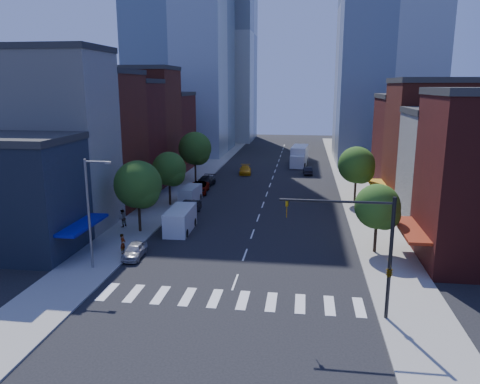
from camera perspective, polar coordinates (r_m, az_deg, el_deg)
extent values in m
plane|color=black|center=(36.57, -0.60, -10.93)|extent=(220.00, 220.00, 0.00)
cube|color=gray|center=(76.56, -5.47, 1.78)|extent=(5.00, 120.00, 0.15)
cube|color=gray|center=(74.93, 13.48, 1.23)|extent=(5.00, 120.00, 0.15)
cube|color=silver|center=(33.88, -1.36, -12.95)|extent=(19.00, 3.00, 0.01)
cube|color=#2E374C|center=(46.30, -26.46, -0.66)|extent=(12.00, 8.00, 10.00)
cube|color=beige|center=(52.34, -22.04, 5.63)|extent=(12.00, 8.00, 18.00)
cube|color=maroon|center=(59.92, -17.96, 5.79)|extent=(12.00, 9.00, 16.00)
cube|color=#4F1713|center=(67.68, -14.83, 6.31)|extent=(12.00, 8.00, 15.00)
cube|color=maroon|center=(75.46, -12.40, 7.84)|extent=(12.00, 9.00, 17.00)
cube|color=#4F1713|center=(84.59, -10.13, 7.10)|extent=(12.00, 10.00, 13.00)
cube|color=beige|center=(51.45, 25.92, 1.78)|extent=(12.00, 8.00, 12.00)
cube|color=maroon|center=(59.75, 23.46, 4.85)|extent=(12.00, 10.00, 15.00)
cube|color=#4F1713|center=(69.48, 21.24, 5.19)|extent=(12.00, 10.00, 13.00)
cube|color=#9EA5AD|center=(97.47, 17.90, 21.31)|extent=(18.00, 20.00, 60.00)
cube|color=#9EA5AD|center=(130.79, -2.42, 18.70)|extent=(18.00, 18.00, 56.00)
cylinder|color=black|center=(31.00, 17.84, -7.79)|extent=(0.24, 0.24, 8.00)
cylinder|color=black|center=(29.51, 11.62, -1.14)|extent=(7.00, 0.16, 0.16)
imported|color=gold|center=(29.60, 5.77, -2.09)|extent=(0.22, 0.18, 1.10)
imported|color=gold|center=(31.28, 17.74, -9.16)|extent=(0.48, 2.24, 0.90)
cylinder|color=slate|center=(39.39, -17.95, -2.64)|extent=(0.20, 0.20, 9.00)
cylinder|color=slate|center=(38.08, -17.04, 3.54)|extent=(2.00, 0.14, 0.14)
cube|color=slate|center=(37.72, -15.79, 3.45)|extent=(0.50, 0.25, 0.18)
cylinder|color=black|center=(48.73, -12.17, -2.46)|extent=(0.28, 0.28, 3.92)
sphere|color=#204C15|center=(48.05, -12.34, 0.93)|extent=(4.80, 4.80, 4.80)
sphere|color=#204C15|center=(47.72, -11.74, 0.01)|extent=(3.36, 3.36, 3.36)
cylinder|color=black|center=(58.90, -8.56, 0.20)|extent=(0.28, 0.28, 3.64)
sphere|color=#204C15|center=(58.36, -8.65, 2.82)|extent=(4.20, 4.20, 4.20)
sphere|color=#204C15|center=(58.03, -8.14, 2.12)|extent=(2.94, 2.94, 2.94)
cylinder|color=black|center=(72.11, -5.46, 2.85)|extent=(0.28, 0.28, 4.20)
sphere|color=#204C15|center=(71.63, -5.51, 5.33)|extent=(5.00, 5.00, 5.00)
sphere|color=#204C15|center=(71.31, -5.08, 4.69)|extent=(3.50, 3.50, 3.50)
cylinder|color=black|center=(43.58, 16.20, -4.91)|extent=(0.28, 0.28, 3.36)
sphere|color=#204C15|center=(42.89, 16.41, -1.70)|extent=(4.00, 4.00, 4.00)
sphere|color=#204C15|center=(42.85, 17.20, -2.60)|extent=(2.80, 2.80, 2.80)
cylinder|color=black|center=(60.78, 13.87, 0.50)|extent=(0.28, 0.28, 3.92)
sphere|color=#204C15|center=(60.24, 14.02, 3.23)|extent=(4.60, 4.60, 4.60)
sphere|color=#204C15|center=(60.13, 14.58, 2.50)|extent=(3.22, 3.22, 3.22)
imported|color=#9D9DA1|center=(42.23, -12.73, -6.98)|extent=(1.70, 3.85, 1.29)
imported|color=black|center=(54.83, -6.20, -1.96)|extent=(1.96, 4.81, 1.55)
imported|color=#999999|center=(65.62, -5.05, 0.53)|extent=(3.02, 5.71, 1.53)
imported|color=black|center=(69.94, -4.23, 1.30)|extent=(2.58, 5.31, 1.49)
cube|color=silver|center=(48.70, -7.29, -3.39)|extent=(2.41, 5.77, 2.40)
cube|color=black|center=(46.58, -7.93, -3.72)|extent=(2.14, 1.19, 1.03)
cylinder|color=black|center=(47.39, -9.03, -4.92)|extent=(0.30, 0.88, 0.87)
cylinder|color=black|center=(46.89, -6.60, -5.03)|extent=(0.30, 0.88, 0.87)
cylinder|color=black|center=(50.98, -7.87, -3.60)|extent=(0.30, 0.88, 0.87)
cylinder|color=black|center=(50.51, -5.60, -3.69)|extent=(0.30, 0.88, 0.87)
cube|color=silver|center=(60.90, -6.08, -0.25)|extent=(2.17, 4.80, 1.97)
cube|color=black|center=(59.18, -6.60, -0.37)|extent=(1.79, 1.05, 0.84)
cylinder|color=black|center=(59.84, -7.29, -1.17)|extent=(0.28, 0.73, 0.71)
cylinder|color=black|center=(59.32, -5.75, -1.25)|extent=(0.28, 0.73, 0.71)
cylinder|color=black|center=(62.78, -6.36, -0.48)|extent=(0.28, 0.73, 0.71)
cylinder|color=black|center=(62.29, -4.88, -0.55)|extent=(0.28, 0.73, 0.71)
imported|color=orange|center=(79.53, 0.64, 2.71)|extent=(2.43, 4.96, 1.39)
imported|color=black|center=(79.96, 8.25, 2.59)|extent=(1.66, 3.98, 1.28)
imported|color=#999999|center=(93.31, 7.04, 4.20)|extent=(2.45, 4.94, 1.62)
cube|color=silver|center=(89.02, 7.28, 4.42)|extent=(3.31, 7.52, 3.60)
cube|color=silver|center=(84.90, 6.98, 3.64)|extent=(2.64, 2.23, 2.25)
cylinder|color=black|center=(86.03, 6.21, 3.29)|extent=(0.42, 1.04, 1.01)
cylinder|color=black|center=(85.79, 7.86, 3.21)|extent=(0.42, 1.04, 1.01)
cylinder|color=black|center=(91.00, 6.58, 3.80)|extent=(0.42, 1.04, 1.01)
cylinder|color=black|center=(90.77, 8.14, 3.73)|extent=(0.42, 1.04, 1.01)
imported|color=#999999|center=(42.92, -14.08, -6.14)|extent=(0.44, 0.67, 1.81)
imported|color=#999999|center=(50.81, -14.16, -3.13)|extent=(0.98, 1.10, 1.87)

